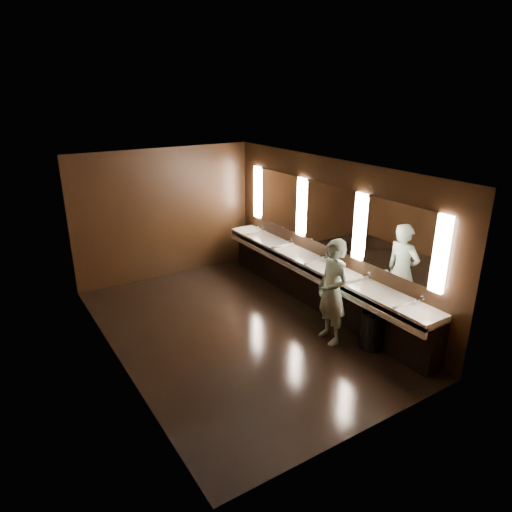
% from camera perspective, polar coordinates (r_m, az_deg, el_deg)
% --- Properties ---
extents(floor, '(6.00, 6.00, 0.00)m').
position_cam_1_polar(floor, '(8.04, -2.49, -9.17)').
color(floor, black).
rests_on(floor, ground).
extents(ceiling, '(4.00, 6.00, 0.02)m').
position_cam_1_polar(ceiling, '(7.10, -2.84, 10.91)').
color(ceiling, '#2D2D2B').
rests_on(ceiling, wall_back).
extents(wall_back, '(4.00, 0.02, 2.80)m').
position_cam_1_polar(wall_back, '(10.06, -11.24, 5.20)').
color(wall_back, black).
rests_on(wall_back, floor).
extents(wall_front, '(4.00, 0.02, 2.80)m').
position_cam_1_polar(wall_front, '(5.30, 13.97, -9.22)').
color(wall_front, black).
rests_on(wall_front, floor).
extents(wall_left, '(0.02, 6.00, 2.80)m').
position_cam_1_polar(wall_left, '(6.77, -17.52, -2.89)').
color(wall_left, black).
rests_on(wall_left, floor).
extents(wall_right, '(0.02, 6.00, 2.80)m').
position_cam_1_polar(wall_right, '(8.57, 9.03, 2.70)').
color(wall_right, black).
rests_on(wall_right, floor).
extents(sink_counter, '(0.55, 5.40, 1.01)m').
position_cam_1_polar(sink_counter, '(8.75, 7.69, -3.16)').
color(sink_counter, black).
rests_on(sink_counter, floor).
extents(mirror_band, '(0.06, 5.03, 1.15)m').
position_cam_1_polar(mirror_band, '(8.46, 9.06, 4.94)').
color(mirror_band, '#FDE1C7').
rests_on(mirror_band, wall_right).
extents(person, '(0.49, 0.68, 1.75)m').
position_cam_1_polar(person, '(7.44, 9.54, -4.44)').
color(person, '#93D7DC').
rests_on(person, floor).
extents(trash_bin, '(0.51, 0.51, 0.61)m').
position_cam_1_polar(trash_bin, '(7.63, 14.43, -9.00)').
color(trash_bin, black).
rests_on(trash_bin, floor).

